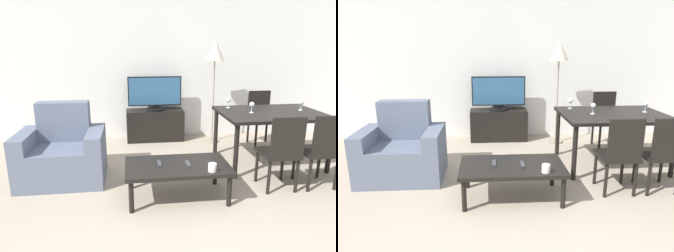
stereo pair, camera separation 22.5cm
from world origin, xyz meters
The scene contains 16 objects.
wall_back centered at (0.00, 3.52, 1.35)m, with size 7.47×0.06×2.70m.
armchair centered at (-1.37, 1.82, 0.32)m, with size 0.98×0.72×0.92m.
tv_stand centered at (-0.14, 3.26, 0.26)m, with size 0.96×0.38×0.53m.
tv centered at (-0.14, 3.26, 0.81)m, with size 0.89×0.31×0.57m.
coffee_table centered at (-0.08, 1.20, 0.33)m, with size 1.10×0.62×0.37m.
dining_table centered at (1.32, 2.02, 0.65)m, with size 1.36×1.00×0.73m.
dining_chair_near centered at (1.09, 1.21, 0.48)m, with size 0.40×0.40×0.87m.
dining_chair_far centered at (1.56, 2.82, 0.48)m, with size 0.40×0.40×0.87m.
dining_chair_near_right centered at (1.56, 1.21, 0.48)m, with size 0.40×0.40×0.87m.
floor_lamp centered at (0.82, 3.05, 1.42)m, with size 0.30×0.30×1.67m.
remote_primary centered at (0.03, 1.17, 0.38)m, with size 0.04×0.15×0.02m.
remote_secondary centered at (-0.27, 1.22, 0.38)m, with size 0.04×0.15×0.02m.
cup_white_near centered at (0.24, 0.98, 0.42)m, with size 0.08×0.08×0.08m.
wine_glass_left centered at (1.78, 2.06, 0.83)m, with size 0.07×0.07×0.15m.
wine_glass_center centered at (1.04, 2.00, 0.83)m, with size 0.07×0.07×0.15m.
wine_glass_right centered at (0.84, 2.35, 0.83)m, with size 0.07×0.07×0.15m.
Camera 2 is at (-0.33, -1.73, 1.59)m, focal length 32.00 mm.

